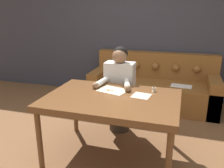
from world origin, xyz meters
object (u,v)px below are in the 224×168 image
(dining_table, at_px, (112,103))
(scissors, at_px, (112,91))
(thread_spool, at_px, (154,90))
(couch, at_px, (153,87))
(person, at_px, (119,90))

(dining_table, height_order, scissors, scissors)
(dining_table, xyz_separation_m, thread_spool, (0.42, 0.32, 0.09))
(couch, bearing_deg, dining_table, -97.83)
(couch, bearing_deg, thread_spool, -83.06)
(couch, height_order, scissors, couch)
(dining_table, xyz_separation_m, couch, (0.24, 1.75, -0.36))
(dining_table, relative_size, couch, 0.67)
(couch, xyz_separation_m, thread_spool, (0.17, -1.43, 0.45))
(couch, distance_m, thread_spool, 1.51)
(scissors, xyz_separation_m, thread_spool, (0.47, 0.13, 0.02))
(dining_table, distance_m, scissors, 0.21)
(person, relative_size, scissors, 4.80)
(person, bearing_deg, couch, 73.54)
(dining_table, distance_m, person, 0.65)
(person, bearing_deg, dining_table, -82.20)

